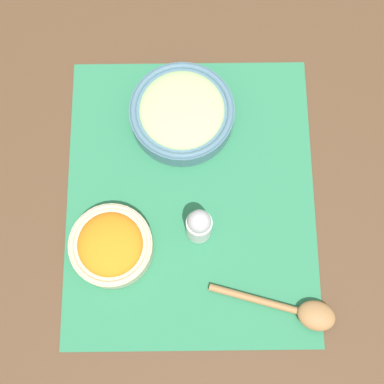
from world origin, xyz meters
TOP-DOWN VIEW (x-y plane):
  - ground_plane at (0.00, 0.00)m, footprint 3.00×3.00m
  - placemat at (0.00, 0.00)m, footprint 0.52×0.44m
  - carrot_bowl at (-0.09, 0.13)m, footprint 0.14×0.14m
  - cucumber_bowl at (0.15, 0.01)m, footprint 0.19×0.19m
  - wooden_spoon at (-0.20, -0.18)m, footprint 0.09×0.21m
  - pepper_shaker at (-0.06, -0.01)m, footprint 0.04×0.04m

SIDE VIEW (x-z plane):
  - ground_plane at x=0.00m, z-range 0.00..0.00m
  - placemat at x=0.00m, z-range 0.00..0.00m
  - wooden_spoon at x=-0.20m, z-range 0.00..0.03m
  - cucumber_bowl at x=0.15m, z-range 0.00..0.06m
  - carrot_bowl at x=-0.09m, z-range 0.00..0.06m
  - pepper_shaker at x=-0.06m, z-range 0.00..0.11m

